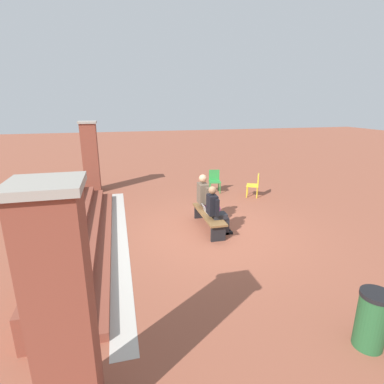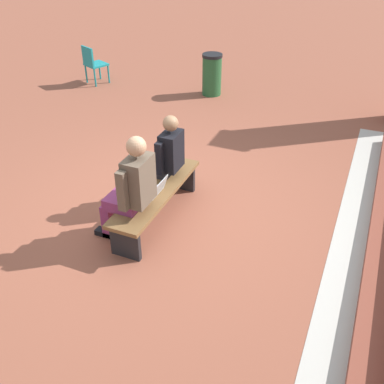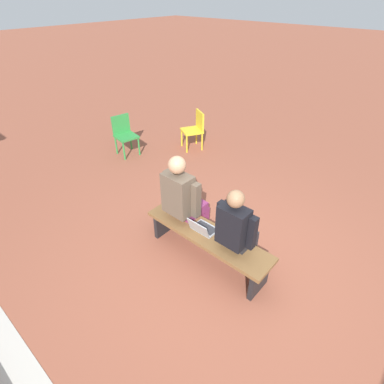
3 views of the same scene
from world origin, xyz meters
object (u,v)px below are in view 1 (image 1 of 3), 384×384
bench (209,216)px  plastic_chair_near_bench_right (214,180)px  plastic_chair_by_pillar (255,184)px  person_student (216,209)px  laptop (208,210)px  person_adult (206,197)px  litter_bin (372,320)px

bench → plastic_chair_near_bench_right: size_ratio=2.14×
bench → plastic_chair_by_pillar: plastic_chair_by_pillar is taller
person_student → plastic_chair_by_pillar: size_ratio=1.55×
laptop → bench: bearing=-170.4°
person_adult → laptop: (-0.39, 0.08, -0.24)m
plastic_chair_near_bench_right → litter_bin: litter_bin is taller
plastic_chair_near_bench_right → plastic_chair_by_pillar: 1.55m
person_student → plastic_chair_by_pillar: (2.75, -2.40, -0.22)m
plastic_chair_by_pillar → plastic_chair_near_bench_right: bearing=52.0°
person_student → person_adult: size_ratio=0.93×
person_student → plastic_chair_near_bench_right: bearing=-17.7°
plastic_chair_near_bench_right → litter_bin: bearing=177.9°
person_student → laptop: 0.51m
person_student → laptop: bearing=9.4°
bench → person_adult: person_adult is taller
laptop → plastic_chair_near_bench_right: size_ratio=0.38×
bench → laptop: (0.07, 0.01, 0.15)m
laptop → litter_bin: litter_bin is taller
person_adult → plastic_chair_near_bench_right: person_adult is taller
person_adult → plastic_chair_near_bench_right: bearing=-22.5°
bench → person_adult: size_ratio=1.28×
plastic_chair_by_pillar → litter_bin: size_ratio=0.98×
person_student → person_adult: bearing=-0.4°
bench → person_student: person_student is taller
litter_bin → person_adult: bearing=10.2°
person_student → laptop: (0.47, 0.08, -0.20)m
plastic_chair_near_bench_right → plastic_chair_by_pillar: (-0.95, -1.22, 0.00)m
person_adult → litter_bin: bearing=-169.8°
person_adult → laptop: 0.47m
bench → plastic_chair_near_bench_right: 3.54m
person_student → person_adult: 0.86m
person_student → laptop: person_student is taller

